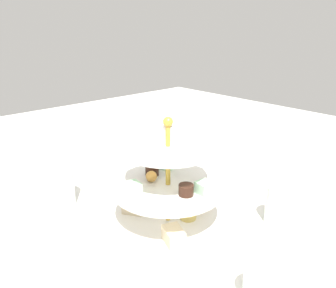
% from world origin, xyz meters
% --- Properties ---
extents(ground_plane, '(2.40, 2.40, 0.00)m').
position_xyz_m(ground_plane, '(0.00, 0.00, 0.00)').
color(ground_plane, silver).
extents(tiered_serving_stand, '(0.29, 0.29, 0.24)m').
position_xyz_m(tiered_serving_stand, '(0.00, 0.00, 0.07)').
color(tiered_serving_stand, white).
rests_on(tiered_serving_stand, ground_plane).
extents(water_glass_tall_right, '(0.07, 0.07, 0.13)m').
position_xyz_m(water_glass_tall_right, '(-0.14, 0.23, 0.06)').
color(water_glass_tall_right, silver).
rests_on(water_glass_tall_right, ground_plane).
extents(water_glass_short_left, '(0.06, 0.06, 0.07)m').
position_xyz_m(water_glass_short_left, '(-0.04, -0.26, 0.03)').
color(water_glass_short_left, silver).
rests_on(water_glass_short_left, ground_plane).
extents(butter_knife_left, '(0.14, 0.12, 0.00)m').
position_xyz_m(butter_knife_left, '(0.24, 0.21, 0.00)').
color(butter_knife_left, silver).
rests_on(butter_knife_left, ground_plane).
extents(water_glass_mid_back, '(0.06, 0.06, 0.09)m').
position_xyz_m(water_glass_mid_back, '(0.18, -0.16, 0.04)').
color(water_glass_mid_back, silver).
rests_on(water_glass_mid_back, ground_plane).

